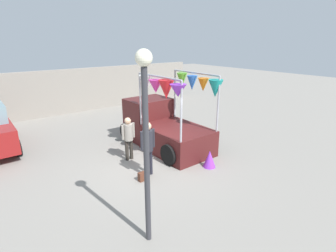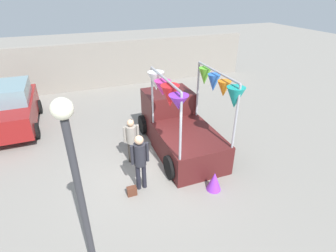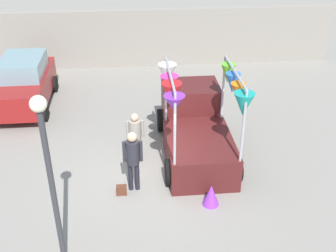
% 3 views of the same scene
% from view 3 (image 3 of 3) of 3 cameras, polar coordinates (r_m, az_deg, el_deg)
% --- Properties ---
extents(ground_plane, '(60.00, 60.00, 0.00)m').
position_cam_3_polar(ground_plane, '(12.30, -2.48, -6.76)').
color(ground_plane, gray).
extents(vendor_truck, '(2.44, 4.10, 3.06)m').
position_cam_3_polar(vendor_truck, '(12.99, 3.62, 0.23)').
color(vendor_truck, '#4C1919').
rests_on(vendor_truck, ground).
extents(parked_car, '(1.88, 4.00, 1.88)m').
position_cam_3_polar(parked_car, '(16.68, -18.84, 5.60)').
color(parked_car, maroon).
rests_on(parked_car, ground).
extents(person_customer, '(0.53, 0.34, 1.80)m').
position_cam_3_polar(person_customer, '(11.20, -4.79, -4.03)').
color(person_customer, black).
rests_on(person_customer, ground).
extents(person_vendor, '(0.53, 0.34, 1.61)m').
position_cam_3_polar(person_vendor, '(12.46, -4.46, -0.96)').
color(person_vendor, '#2D2823').
rests_on(person_vendor, ground).
extents(handbag, '(0.28, 0.16, 0.28)m').
position_cam_3_polar(handbag, '(11.60, -6.32, -8.62)').
color(handbag, '#592D1E').
rests_on(handbag, ground).
extents(street_lamp, '(0.32, 0.32, 4.08)m').
position_cam_3_polar(street_lamp, '(8.48, -15.93, -4.79)').
color(street_lamp, '#333338').
rests_on(street_lamp, ground).
extents(brick_boundary_wall, '(18.00, 0.36, 2.60)m').
position_cam_3_polar(brick_boundary_wall, '(19.67, -4.05, 11.77)').
color(brick_boundary_wall, gray).
rests_on(brick_boundary_wall, ground).
extents(folded_kite_bundle_violet, '(0.59, 0.59, 0.60)m').
position_cam_3_polar(folded_kite_bundle_violet, '(11.17, 5.85, -9.29)').
color(folded_kite_bundle_violet, purple).
rests_on(folded_kite_bundle_violet, ground).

